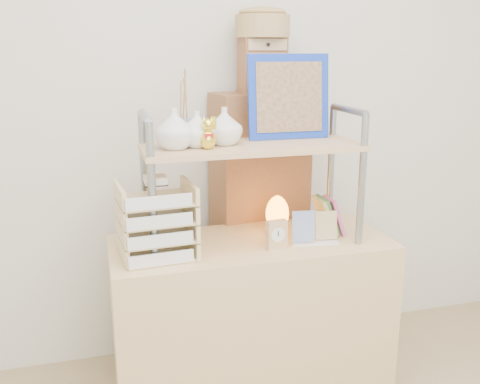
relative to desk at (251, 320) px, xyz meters
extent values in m
cube|color=silver|center=(0.00, 0.50, 0.93)|extent=(3.40, 0.02, 2.60)
cube|color=tan|center=(0.00, 0.00, 0.00)|extent=(1.20, 0.50, 0.75)
cube|color=brown|center=(0.15, 0.37, 0.30)|extent=(0.48, 0.30, 1.35)
cylinder|color=gray|center=(-0.43, -0.15, 0.65)|extent=(0.03, 0.03, 0.55)
cylinder|color=gray|center=(-0.43, 0.15, 0.65)|extent=(0.03, 0.03, 0.55)
cylinder|color=gray|center=(-0.43, 0.00, 0.93)|extent=(0.03, 0.30, 0.03)
cylinder|color=gray|center=(0.43, -0.15, 0.65)|extent=(0.03, 0.03, 0.55)
cylinder|color=gray|center=(0.43, 0.15, 0.65)|extent=(0.03, 0.03, 0.55)
cylinder|color=gray|center=(0.43, 0.00, 0.93)|extent=(0.03, 0.30, 0.03)
cube|color=tan|center=(0.00, 0.00, 0.79)|extent=(0.90, 0.34, 0.02)
imported|color=silver|center=(-0.32, -0.02, 0.88)|extent=(0.15, 0.15, 0.16)
imported|color=silver|center=(-0.23, 0.00, 0.87)|extent=(0.14, 0.14, 0.14)
imported|color=silver|center=(-0.11, 0.02, 0.87)|extent=(0.15, 0.15, 0.15)
cylinder|color=#233999|center=(-0.26, 0.12, 0.85)|extent=(0.07, 0.07, 0.10)
cube|color=#1232AE|center=(0.19, 0.10, 0.98)|extent=(0.36, 0.06, 0.36)
cube|color=brown|center=(0.19, 0.09, 0.98)|extent=(0.30, 0.04, 0.29)
cube|color=#D15B9B|center=(0.38, 0.00, 0.46)|extent=(0.07, 0.12, 0.17)
cube|color=#4F8B45|center=(0.36, 0.02, 0.46)|extent=(0.08, 0.12, 0.16)
cube|color=tan|center=(0.34, 0.00, 0.46)|extent=(0.08, 0.13, 0.16)
cube|color=tan|center=(-0.41, -0.05, 0.38)|extent=(0.29, 0.27, 0.01)
cube|color=white|center=(-0.41, -0.18, 0.41)|extent=(0.25, 0.03, 0.05)
cube|color=tan|center=(-0.41, -0.05, 0.46)|extent=(0.29, 0.27, 0.01)
cube|color=white|center=(-0.41, -0.18, 0.48)|extent=(0.25, 0.03, 0.05)
cube|color=tan|center=(-0.41, -0.05, 0.53)|extent=(0.29, 0.27, 0.01)
cube|color=white|center=(-0.41, -0.18, 0.56)|extent=(0.25, 0.03, 0.05)
cube|color=tan|center=(-0.41, -0.05, 0.61)|extent=(0.29, 0.27, 0.01)
cube|color=white|center=(-0.41, -0.18, 0.63)|extent=(0.25, 0.03, 0.05)
cube|color=beige|center=(-0.41, -0.07, 0.69)|extent=(0.08, 0.08, 0.03)
cylinder|color=brown|center=(0.14, 0.07, 0.39)|extent=(0.10, 0.10, 0.02)
ellipsoid|color=orange|center=(0.14, 0.07, 0.47)|extent=(0.11, 0.11, 0.15)
cube|color=tan|center=(0.08, -0.11, 0.44)|extent=(0.09, 0.05, 0.12)
cylinder|color=white|center=(0.08, -0.13, 0.44)|extent=(0.06, 0.01, 0.06)
cube|color=white|center=(0.25, -0.10, 0.38)|extent=(0.21, 0.08, 0.01)
cube|color=#204196|center=(0.20, -0.09, 0.45)|extent=(0.10, 0.04, 0.13)
cube|color=tan|center=(0.31, -0.09, 0.45)|extent=(0.10, 0.04, 0.12)
cube|color=brown|center=(0.15, 0.35, 1.10)|extent=(0.20, 0.15, 0.25)
cube|color=tan|center=(0.15, 0.27, 1.01)|extent=(0.18, 0.01, 0.05)
cube|color=tan|center=(0.15, 0.27, 1.07)|extent=(0.18, 0.01, 0.05)
cube|color=tan|center=(0.15, 0.27, 1.13)|extent=(0.18, 0.01, 0.05)
cube|color=tan|center=(0.15, 0.27, 1.19)|extent=(0.18, 0.01, 0.05)
cylinder|color=olive|center=(0.15, 0.35, 1.28)|extent=(0.25, 0.25, 0.10)
camera|label=1|loc=(-0.63, -2.07, 1.18)|focal=40.00mm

